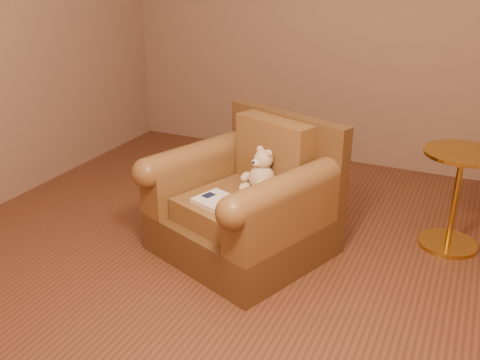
% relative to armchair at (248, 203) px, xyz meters
% --- Properties ---
extents(floor, '(4.00, 4.00, 0.00)m').
position_rel_armchair_xyz_m(floor, '(0.07, -0.20, -0.32)').
color(floor, brown).
rests_on(floor, ground).
extents(armchair, '(1.15, 1.13, 0.82)m').
position_rel_armchair_xyz_m(armchair, '(0.00, 0.00, 0.00)').
color(armchair, '#55381C').
rests_on(armchair, floor).
extents(teddy_bear, '(0.20, 0.23, 0.28)m').
position_rel_armchair_xyz_m(teddy_bear, '(0.05, 0.06, 0.18)').
color(teddy_bear, '#D0B791').
rests_on(teddy_bear, armchair).
extents(guidebook, '(0.40, 0.31, 0.03)m').
position_rel_armchair_xyz_m(guidebook, '(-0.05, -0.23, 0.09)').
color(guidebook, beige).
rests_on(guidebook, armchair).
extents(side_table, '(0.46, 0.46, 0.64)m').
position_rel_armchair_xyz_m(side_table, '(1.15, 0.57, 0.03)').
color(side_table, gold).
rests_on(side_table, floor).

